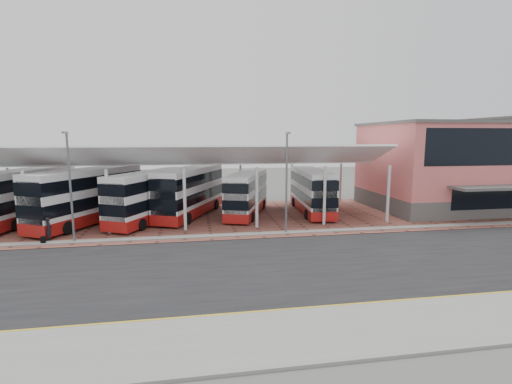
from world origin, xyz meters
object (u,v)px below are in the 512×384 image
(bus_0, at_px, (28,195))
(pedestrian, at_px, (49,229))
(bus_3, at_px, (190,192))
(bus_2, at_px, (152,196))
(bus_4, at_px, (247,194))
(bus_1, at_px, (88,196))
(terminal, at_px, (457,165))
(bus_5, at_px, (312,191))

(bus_0, xyz_separation_m, pedestrian, (4.33, -7.56, -1.48))
(bus_3, bearing_deg, bus_2, -130.97)
(bus_4, bearing_deg, bus_1, -154.18)
(bus_0, xyz_separation_m, bus_4, (20.18, -0.47, -0.29))
(bus_1, bearing_deg, pedestrian, -75.53)
(bus_2, height_order, pedestrian, bus_2)
(bus_4, relative_size, pedestrian, 5.83)
(terminal, distance_m, bus_4, 23.18)
(bus_0, relative_size, bus_5, 1.11)
(bus_1, xyz_separation_m, bus_5, (21.13, 1.43, -0.26))
(bus_0, xyz_separation_m, bus_1, (5.69, -1.95, 0.05))
(bus_2, xyz_separation_m, bus_4, (9.01, 1.32, -0.18))
(bus_1, bearing_deg, terminal, 30.31)
(terminal, bearing_deg, bus_1, -177.85)
(terminal, height_order, bus_2, terminal)
(terminal, height_order, bus_1, terminal)
(terminal, relative_size, bus_5, 1.71)
(terminal, xyz_separation_m, bus_4, (-23.04, 0.07, -2.52))
(pedestrian, bearing_deg, bus_4, -78.94)
(bus_2, height_order, bus_5, bus_2)
(bus_1, distance_m, bus_2, 5.48)
(bus_4, bearing_deg, terminal, 19.82)
(bus_2, bearing_deg, pedestrian, -112.77)
(bus_0, bearing_deg, terminal, 12.37)
(bus_5, distance_m, pedestrian, 23.60)
(bus_3, xyz_separation_m, bus_5, (12.18, -0.42, -0.17))
(terminal, relative_size, bus_2, 1.68)
(bus_1, xyz_separation_m, pedestrian, (-1.36, -5.61, -1.53))
(bus_4, relative_size, bus_5, 0.96)
(bus_2, distance_m, bus_4, 9.11)
(bus_2, relative_size, pedestrian, 6.18)
(bus_2, height_order, bus_4, bus_2)
(terminal, height_order, bus_3, terminal)
(bus_1, relative_size, pedestrian, 6.60)
(bus_2, height_order, bus_3, bus_3)
(bus_1, distance_m, bus_4, 14.57)
(bus_1, height_order, pedestrian, bus_1)
(bus_2, bearing_deg, bus_4, 35.39)
(bus_2, bearing_deg, bus_0, -162.03)
(bus_1, height_order, bus_4, bus_1)
(bus_4, bearing_deg, bus_5, 19.55)
(bus_2, distance_m, pedestrian, 9.05)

